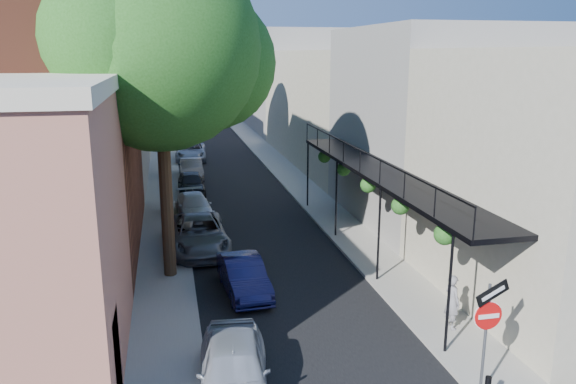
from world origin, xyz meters
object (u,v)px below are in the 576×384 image
parked_car_a (234,370)px  parked_car_b (244,276)px  sign_post (488,320)px  parked_car_c (199,234)px  oak_mid (169,70)px  oak_far (168,46)px  parked_car_d (194,206)px  oak_near (172,52)px  pedestrian (452,302)px  parked_car_g (191,152)px  parked_car_f (192,169)px  parked_car_e (191,183)px

parked_car_a → parked_car_b: parked_car_a is taller
sign_post → parked_car_c: sign_post is taller
oak_mid → sign_post: bearing=-69.1°
oak_far → parked_car_d: 12.53m
sign_post → oak_near: 12.77m
parked_car_b → sign_post: bearing=-61.7°
pedestrian → parked_car_b: bearing=48.0°
pedestrian → parked_car_c: bearing=31.9°
oak_mid → parked_car_g: 15.88m
parked_car_b → parked_car_f: size_ratio=0.96×
sign_post → parked_car_c: size_ratio=0.61×
parked_car_c → parked_car_d: parked_car_c is taller
oak_far → parked_car_f: (1.11, -0.98, -7.63)m
parked_car_d → parked_car_e: 4.85m
parked_car_c → parked_car_f: size_ratio=1.29×
oak_far → parked_car_b: bearing=-84.2°
parked_car_b → parked_car_e: 14.17m
oak_near → parked_car_e: size_ratio=3.12×
parked_car_d → pedestrian: 14.80m
parked_car_a → parked_car_e: bearing=95.9°
oak_near → sign_post: bearing=-54.9°
oak_far → parked_car_a: (0.92, -24.93, -7.56)m
parked_car_d → oak_far: bearing=89.9°
sign_post → parked_car_d: size_ratio=0.76×
oak_mid → oak_far: (0.06, 9.04, 1.20)m
sign_post → pedestrian: 3.52m
sign_post → parked_car_f: sign_post is taller
sign_post → parked_car_e: 22.06m
oak_far → parked_car_f: bearing=-41.5°
parked_car_b → parked_car_d: (-1.15, 9.28, -0.03)m
oak_mid → parked_car_b: oak_mid is taller
parked_car_f → pedestrian: size_ratio=2.36×
parked_car_g → oak_near: bearing=-90.1°
parked_car_f → oak_far: bearing=137.6°
oak_near → oak_mid: size_ratio=1.12×
sign_post → parked_car_c: bearing=116.1°
oak_near → oak_far: 17.01m
pedestrian → parked_car_d: bearing=20.4°
pedestrian → oak_mid: bearing=21.9°
parked_car_a → parked_car_e: size_ratio=1.12×
sign_post → parked_car_b: 8.61m
oak_mid → parked_car_d: bearing=-43.2°
parked_car_a → parked_car_g: parked_car_a is taller
oak_far → parked_car_g: size_ratio=2.51×
oak_far → parked_car_c: (0.75, -14.57, -7.58)m
oak_near → parked_car_b: (1.97, -2.13, -7.28)m
sign_post → parked_car_f: 25.92m
parked_car_g → sign_post: bearing=-77.3°
parked_car_d → parked_car_a: bearing=-94.4°
oak_near → parked_car_a: oak_near is taller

